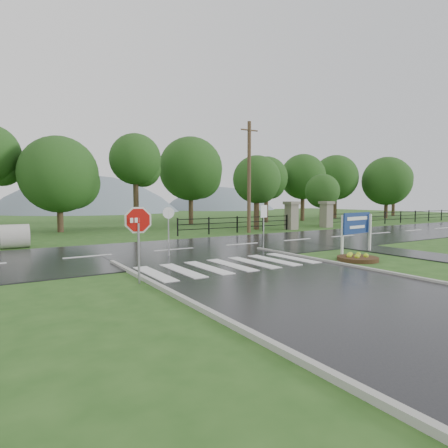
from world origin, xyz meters
TOP-DOWN VIEW (x-y plane):
  - ground at (0.00, 0.00)m, footprint 120.00×120.00m
  - main_road at (0.00, 10.00)m, footprint 90.00×8.00m
  - walkway at (8.50, 4.00)m, footprint 2.20×11.00m
  - crosswalk at (0.00, 5.00)m, footprint 6.50×2.80m
  - curb_left at (-3.55, -4.00)m, footprint 0.15×24.00m
  - pillar_west at (13.00, 16.00)m, footprint 1.00×1.00m
  - pillar_east at (17.00, 16.00)m, footprint 1.00×1.00m
  - fence_west at (7.75, 16.00)m, footprint 9.58×0.08m
  - fence_east at (27.75, 16.00)m, footprint 20.58×0.08m
  - hills at (3.49, 65.00)m, footprint 102.00×48.00m
  - treeline at (1.00, 24.00)m, footprint 83.20×5.20m
  - stop_sign at (-3.82, 4.14)m, footprint 1.05×0.26m
  - estate_billboard at (6.82, 4.85)m, footprint 2.11×0.33m
  - flower_bed at (5.00, 3.34)m, footprint 1.61×1.61m
  - reg_sign_small at (3.62, 7.69)m, footprint 0.47×0.14m
  - reg_sign_round at (-1.02, 8.33)m, footprint 0.49×0.12m
  - utility_pole_east at (8.43, 15.50)m, footprint 1.42×0.27m
  - entrance_tree_left at (10.64, 17.50)m, footprint 3.80×3.80m
  - entrance_tree_right at (18.06, 17.50)m, footprint 3.08×3.08m

SIDE VIEW (x-z plane):
  - hills at x=3.49m, z-range -39.54..8.46m
  - ground at x=0.00m, z-range 0.00..0.00m
  - main_road at x=0.00m, z-range -0.02..0.02m
  - walkway at x=8.50m, z-range -0.02..0.02m
  - curb_left at x=-3.55m, z-range -0.06..0.06m
  - treeline at x=1.00m, z-range -5.00..5.00m
  - crosswalk at x=0.00m, z-range 0.05..0.07m
  - flower_bed at x=5.00m, z-range -0.04..0.28m
  - fence_west at x=7.75m, z-range 0.12..1.32m
  - fence_east at x=27.75m, z-range 0.14..1.34m
  - pillar_west at x=13.00m, z-range 0.06..2.30m
  - pillar_east at x=17.00m, z-range 0.06..2.30m
  - estate_billboard at x=6.82m, z-range 0.35..2.20m
  - reg_sign_round at x=-1.02m, z-range 0.29..2.43m
  - reg_sign_small at x=3.62m, z-range 0.45..2.63m
  - stop_sign at x=-3.82m, z-range 0.49..2.91m
  - entrance_tree_right at x=18.06m, z-range 0.77..5.45m
  - entrance_tree_left at x=10.64m, z-range 1.02..6.92m
  - utility_pole_east at x=8.43m, z-range 0.07..8.03m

